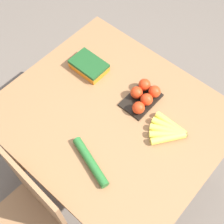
{
  "coord_description": "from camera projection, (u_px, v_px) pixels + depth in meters",
  "views": [
    {
      "loc": [
        -0.55,
        0.62,
        2.17
      ],
      "look_at": [
        0.0,
        0.0,
        0.8
      ],
      "focal_mm": 50.0,
      "sensor_mm": 36.0,
      "label": 1
    }
  ],
  "objects": [
    {
      "name": "dining_table",
      "position": [
        112.0,
        125.0,
        1.72
      ],
      "size": [
        1.12,
        0.98,
        0.77
      ],
      "color": "olive",
      "rests_on": "ground_plane"
    },
    {
      "name": "banana_bunch",
      "position": [
        169.0,
        131.0,
        1.55
      ],
      "size": [
        0.19,
        0.17,
        0.04
      ],
      "color": "brown",
      "rests_on": "dining_table"
    },
    {
      "name": "tomato_pack",
      "position": [
        144.0,
        96.0,
        1.64
      ],
      "size": [
        0.15,
        0.21,
        0.08
      ],
      "color": "black",
      "rests_on": "dining_table"
    },
    {
      "name": "ground_plane",
      "position": [
        112.0,
        169.0,
        2.28
      ],
      "size": [
        12.0,
        12.0,
        0.0
      ],
      "primitive_type": "plane",
      "color": "#665B51"
    },
    {
      "name": "cucumber_near",
      "position": [
        90.0,
        162.0,
        1.46
      ],
      "size": [
        0.27,
        0.12,
        0.04
      ],
      "color": "#236028",
      "rests_on": "dining_table"
    },
    {
      "name": "carrot_bag",
      "position": [
        89.0,
        65.0,
        1.75
      ],
      "size": [
        0.2,
        0.14,
        0.06
      ],
      "color": "orange",
      "rests_on": "dining_table"
    },
    {
      "name": "chair",
      "position": [
        28.0,
        224.0,
        1.61
      ],
      "size": [
        0.44,
        0.42,
        0.95
      ],
      "rotation": [
        0.0,
        0.0,
        3.1
      ],
      "color": "#8E6642",
      "rests_on": "ground_plane"
    }
  ]
}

